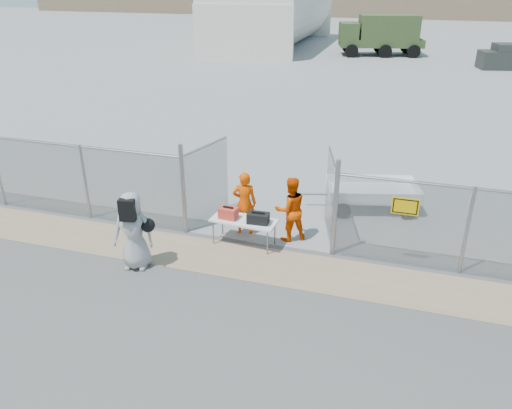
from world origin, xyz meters
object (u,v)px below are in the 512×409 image
(security_worker_left, at_px, (245,203))
(utility_trailer, at_px, (372,195))
(security_worker_right, at_px, (290,209))
(visitor, at_px, (133,231))
(folding_table, at_px, (244,232))

(security_worker_left, bearing_deg, utility_trailer, -152.75)
(security_worker_right, distance_m, visitor, 3.99)
(security_worker_left, xyz_separation_m, security_worker_right, (1.25, 0.00, -0.00))
(security_worker_right, bearing_deg, folding_table, -2.53)
(security_worker_right, xyz_separation_m, visitor, (-3.19, -2.39, 0.09))
(security_worker_right, relative_size, utility_trailer, 0.51)
(folding_table, height_order, security_worker_right, security_worker_right)
(folding_table, xyz_separation_m, security_worker_left, (-0.19, 0.62, 0.52))
(security_worker_left, height_order, utility_trailer, security_worker_left)
(folding_table, bearing_deg, utility_trailer, 51.97)
(security_worker_left, relative_size, security_worker_right, 1.00)
(folding_table, height_order, visitor, visitor)
(folding_table, height_order, utility_trailer, utility_trailer)
(security_worker_left, xyz_separation_m, utility_trailer, (3.13, 2.61, -0.46))
(folding_table, distance_m, visitor, 2.83)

